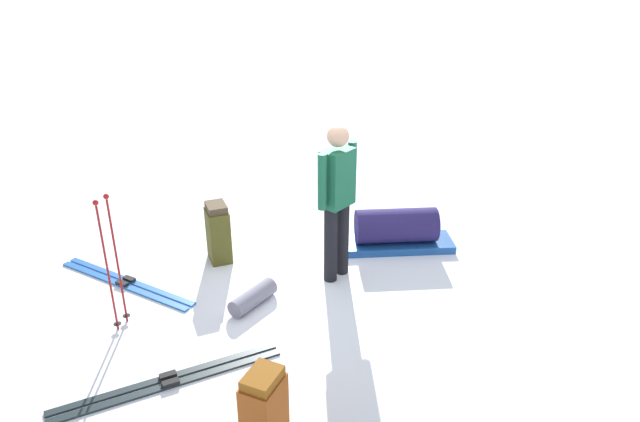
# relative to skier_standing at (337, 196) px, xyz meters

# --- Properties ---
(ground_plane) EXTENTS (80.00, 80.00, 0.00)m
(ground_plane) POSITION_rel_skier_standing_xyz_m (-0.03, -0.24, -0.95)
(ground_plane) COLOR white
(skier_standing) EXTENTS (0.57, 0.24, 1.70)m
(skier_standing) POSITION_rel_skier_standing_xyz_m (0.00, 0.00, 0.00)
(skier_standing) COLOR black
(skier_standing) RESTS_ON ground_plane
(ski_pair_near) EXTENTS (1.78, 1.04, 0.05)m
(ski_pair_near) POSITION_rel_skier_standing_xyz_m (2.20, -0.15, -0.94)
(ski_pair_near) COLOR #1C2629
(ski_pair_near) RESTS_ON ground_plane
(ski_pair_far) EXTENTS (0.36, 1.81, 0.05)m
(ski_pair_far) POSITION_rel_skier_standing_xyz_m (1.46, -1.71, -0.94)
(ski_pair_far) COLOR #225CAC
(ski_pair_far) RESTS_ON ground_plane
(backpack_large_dark) EXTENTS (0.36, 0.38, 0.70)m
(backpack_large_dark) POSITION_rel_skier_standing_xyz_m (0.50, -1.27, -0.61)
(backpack_large_dark) COLOR #474418
(backpack_large_dark) RESTS_ON ground_plane
(backpack_bright) EXTENTS (0.37, 0.31, 0.54)m
(backpack_bright) POSITION_rel_skier_standing_xyz_m (2.13, 0.84, -0.69)
(backpack_bright) COLOR #904314
(backpack_bright) RESTS_ON ground_plane
(ski_poles_planted_near) EXTENTS (0.20, 0.11, 1.34)m
(ski_poles_planted_near) POSITION_rel_skier_standing_xyz_m (1.94, -1.13, -0.21)
(ski_poles_planted_near) COLOR maroon
(ski_poles_planted_near) RESTS_ON ground_plane
(gear_sled) EXTENTS (1.22, 1.32, 0.49)m
(gear_sled) POSITION_rel_skier_standing_xyz_m (-0.94, 0.20, -0.73)
(gear_sled) COLOR #1C4C94
(gear_sled) RESTS_ON ground_plane
(sleeping_mat_rolled) EXTENTS (0.55, 0.19, 0.18)m
(sleeping_mat_rolled) POSITION_rel_skier_standing_xyz_m (0.95, -0.35, -0.86)
(sleeping_mat_rolled) COLOR slate
(sleeping_mat_rolled) RESTS_ON ground_plane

